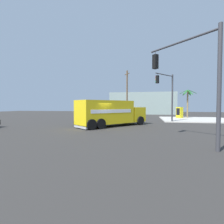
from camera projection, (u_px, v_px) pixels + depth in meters
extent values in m
plane|color=#33302D|center=(100.00, 128.00, 17.78)|extent=(100.00, 100.00, 0.00)
cube|color=beige|center=(196.00, 119.00, 27.46)|extent=(10.55, 10.55, 0.14)
cube|color=yellow|center=(105.00, 112.00, 18.53)|extent=(5.78, 6.25, 2.43)
cube|color=yellow|center=(133.00, 114.00, 21.17)|extent=(3.06, 3.00, 1.70)
cube|color=black|center=(138.00, 111.00, 21.70)|extent=(1.60, 1.35, 0.88)
cube|color=#B2B2B7|center=(81.00, 127.00, 16.71)|extent=(1.90, 1.63, 0.21)
cube|color=white|center=(99.00, 111.00, 19.47)|extent=(3.32, 3.97, 0.36)
cube|color=white|center=(113.00, 111.00, 17.59)|extent=(3.32, 3.97, 0.36)
cylinder|color=black|center=(126.00, 119.00, 22.13)|extent=(0.86, 0.95, 1.00)
cylinder|color=black|center=(140.00, 121.00, 20.20)|extent=(0.86, 0.95, 1.00)
cylinder|color=black|center=(87.00, 122.00, 18.61)|extent=(0.86, 0.95, 1.00)
cylinder|color=black|center=(101.00, 124.00, 16.68)|extent=(0.86, 0.95, 1.00)
cylinder|color=black|center=(79.00, 123.00, 17.95)|extent=(0.86, 0.95, 1.00)
cylinder|color=black|center=(92.00, 125.00, 16.02)|extent=(0.86, 0.95, 1.00)
cylinder|color=#38383D|center=(219.00, 88.00, 8.40)|extent=(0.20, 0.20, 6.18)
cylinder|color=#38383D|center=(180.00, 42.00, 10.17)|extent=(3.19, 3.30, 0.12)
cylinder|color=#38383D|center=(155.00, 53.00, 11.76)|extent=(0.03, 0.03, 0.25)
cube|color=black|center=(155.00, 62.00, 11.78)|extent=(0.42, 0.42, 0.95)
sphere|color=red|center=(157.00, 57.00, 11.87)|extent=(0.20, 0.20, 0.20)
sphere|color=#EFA314|center=(157.00, 62.00, 11.88)|extent=(0.20, 0.20, 0.20)
sphere|color=#19CC4C|center=(157.00, 67.00, 11.89)|extent=(0.20, 0.20, 0.20)
cylinder|color=#38383D|center=(172.00, 98.00, 23.39)|extent=(0.20, 0.20, 6.26)
cylinder|color=#38383D|center=(165.00, 75.00, 22.08)|extent=(2.43, 3.00, 0.12)
cylinder|color=#38383D|center=(157.00, 74.00, 21.10)|extent=(0.03, 0.03, 0.25)
cube|color=black|center=(157.00, 79.00, 21.12)|extent=(0.42, 0.42, 0.95)
sphere|color=red|center=(156.00, 77.00, 21.25)|extent=(0.20, 0.20, 0.20)
sphere|color=#EFA314|center=(156.00, 79.00, 21.26)|extent=(0.20, 0.20, 0.20)
sphere|color=#19CC4C|center=(156.00, 82.00, 21.27)|extent=(0.20, 0.20, 0.20)
cube|color=yellow|center=(180.00, 112.00, 29.96)|extent=(1.16, 1.17, 1.85)
cube|color=black|center=(178.00, 112.00, 29.76)|extent=(0.48, 0.52, 1.18)
cylinder|color=#7A6647|center=(188.00, 104.00, 30.44)|extent=(0.26, 0.26, 4.77)
ellipsoid|color=#236628|center=(192.00, 92.00, 30.20)|extent=(1.59, 0.38, 0.77)
ellipsoid|color=#236628|center=(189.00, 93.00, 30.88)|extent=(1.07, 1.42, 1.02)
ellipsoid|color=#236628|center=(185.00, 93.00, 31.06)|extent=(0.92, 1.48, 1.00)
ellipsoid|color=#236628|center=(183.00, 92.00, 30.65)|extent=(1.59, 0.65, 0.84)
ellipsoid|color=#236628|center=(186.00, 92.00, 29.86)|extent=(1.18, 1.44, 0.90)
ellipsoid|color=#236628|center=(190.00, 92.00, 29.68)|extent=(0.92, 1.46, 1.03)
cylinder|color=brown|center=(127.00, 94.00, 36.09)|extent=(0.30, 0.30, 9.46)
cube|color=brown|center=(127.00, 74.00, 35.95)|extent=(1.20, 1.97, 0.12)
cube|color=gray|center=(142.00, 103.00, 47.09)|extent=(16.95, 6.00, 5.71)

